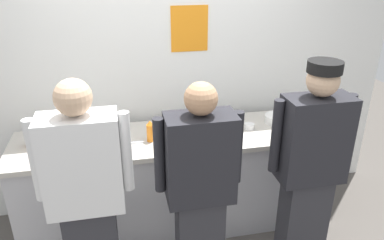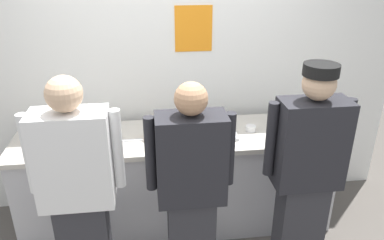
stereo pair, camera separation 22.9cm
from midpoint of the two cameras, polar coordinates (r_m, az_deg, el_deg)
wall_back at (r=3.39m, az=-5.70°, el=9.38°), size 4.21×0.11×2.85m
prep_counter at (r=3.36m, az=-4.09°, el=-9.08°), size 2.68×0.68×0.89m
chef_near_left at (r=2.54m, az=-18.17°, el=-11.05°), size 0.60×0.24×1.65m
chef_center at (r=2.55m, az=-1.41°, el=-10.42°), size 0.59×0.24×1.58m
chef_far_right at (r=2.79m, az=15.16°, el=-6.89°), size 0.60×0.24×1.65m
plate_stack_front at (r=3.13m, az=-17.75°, el=-3.08°), size 0.20×0.20×0.05m
plate_stack_rear at (r=3.40m, az=10.91°, el=0.12°), size 0.23×0.23×0.07m
mixing_bowl_steel at (r=3.13m, az=-2.03°, el=-1.00°), size 0.38×0.38×0.14m
sheet_tray at (r=3.16m, az=-0.28°, el=-1.82°), size 0.55×0.35×0.02m
squeeze_bottle_primary at (r=3.23m, az=-25.42°, el=-2.26°), size 0.06×0.06×0.18m
squeeze_bottle_secondary at (r=3.03m, az=-8.47°, el=-1.74°), size 0.06×0.06×0.18m
ramekin_red_sauce at (r=3.25m, az=-21.52°, el=-2.72°), size 0.08×0.08×0.04m
ramekin_yellow_sauce at (r=3.25m, az=6.66°, el=-0.96°), size 0.09×0.09×0.05m
ramekin_green_sauce at (r=2.97m, az=-16.00°, el=-4.38°), size 0.10×0.10×0.04m
chefs_knife at (r=3.06m, az=-12.47°, el=-3.46°), size 0.28×0.03×0.02m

